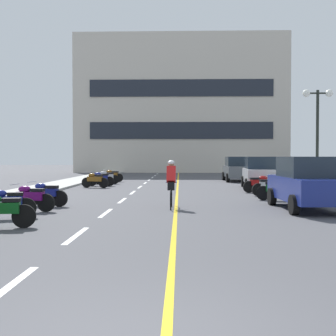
# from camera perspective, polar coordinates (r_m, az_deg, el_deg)

# --- Properties ---
(ground_plane) EXTENTS (140.00, 140.00, 0.00)m
(ground_plane) POSITION_cam_1_polar(r_m,az_deg,el_deg) (25.02, 0.67, -2.68)
(ground_plane) COLOR #47474C
(curb_left) EXTENTS (2.40, 72.00, 0.12)m
(curb_left) POSITION_cam_1_polar(r_m,az_deg,el_deg) (29.01, -13.62, -2.03)
(curb_left) COLOR #A8A8A3
(curb_left) RESTS_ON ground
(curb_right) EXTENTS (2.40, 72.00, 0.12)m
(curb_right) POSITION_cam_1_polar(r_m,az_deg,el_deg) (28.82, 15.23, -2.06)
(curb_right) COLOR #A8A8A3
(curb_right) RESTS_ON ground
(lane_dash_0) EXTENTS (0.14, 2.20, 0.01)m
(lane_dash_0) POSITION_cam_1_polar(r_m,az_deg,el_deg) (6.66, -20.15, -14.42)
(lane_dash_0) COLOR silver
(lane_dash_0) RESTS_ON ground
(lane_dash_1) EXTENTS (0.14, 2.20, 0.01)m
(lane_dash_1) POSITION_cam_1_polar(r_m,az_deg,el_deg) (10.39, -11.87, -8.61)
(lane_dash_1) COLOR silver
(lane_dash_1) RESTS_ON ground
(lane_dash_2) EXTENTS (0.14, 2.20, 0.01)m
(lane_dash_2) POSITION_cam_1_polar(r_m,az_deg,el_deg) (14.27, -8.12, -5.84)
(lane_dash_2) COLOR silver
(lane_dash_2) RESTS_ON ground
(lane_dash_3) EXTENTS (0.14, 2.20, 0.01)m
(lane_dash_3) POSITION_cam_1_polar(r_m,az_deg,el_deg) (18.20, -6.00, -4.24)
(lane_dash_3) COLOR silver
(lane_dash_3) RESTS_ON ground
(lane_dash_4) EXTENTS (0.14, 2.20, 0.01)m
(lane_dash_4) POSITION_cam_1_polar(r_m,az_deg,el_deg) (22.15, -4.64, -3.21)
(lane_dash_4) COLOR silver
(lane_dash_4) RESTS_ON ground
(lane_dash_5) EXTENTS (0.14, 2.20, 0.01)m
(lane_dash_5) POSITION_cam_1_polar(r_m,az_deg,el_deg) (26.12, -3.70, -2.50)
(lane_dash_5) COLOR silver
(lane_dash_5) RESTS_ON ground
(lane_dash_6) EXTENTS (0.14, 2.20, 0.01)m
(lane_dash_6) POSITION_cam_1_polar(r_m,az_deg,el_deg) (30.10, -3.00, -1.97)
(lane_dash_6) COLOR silver
(lane_dash_6) RESTS_ON ground
(lane_dash_7) EXTENTS (0.14, 2.20, 0.01)m
(lane_dash_7) POSITION_cam_1_polar(r_m,az_deg,el_deg) (34.08, -2.47, -1.56)
(lane_dash_7) COLOR silver
(lane_dash_7) RESTS_ON ground
(lane_dash_8) EXTENTS (0.14, 2.20, 0.01)m
(lane_dash_8) POSITION_cam_1_polar(r_m,az_deg,el_deg) (38.07, -2.04, -1.24)
(lane_dash_8) COLOR silver
(lane_dash_8) RESTS_ON ground
(lane_dash_9) EXTENTS (0.14, 2.20, 0.01)m
(lane_dash_9) POSITION_cam_1_polar(r_m,az_deg,el_deg) (42.06, -1.70, -0.98)
(lane_dash_9) COLOR silver
(lane_dash_9) RESTS_ON ground
(lane_dash_10) EXTENTS (0.14, 2.20, 0.01)m
(lane_dash_10) POSITION_cam_1_polar(r_m,az_deg,el_deg) (46.05, -1.42, -0.77)
(lane_dash_10) COLOR silver
(lane_dash_10) RESTS_ON ground
(lane_dash_11) EXTENTS (0.14, 2.20, 0.01)m
(lane_dash_11) POSITION_cam_1_polar(r_m,az_deg,el_deg) (50.04, -1.18, -0.59)
(lane_dash_11) COLOR silver
(lane_dash_11) RESTS_ON ground
(centre_line_yellow) EXTENTS (0.12, 66.00, 0.01)m
(centre_line_yellow) POSITION_cam_1_polar(r_m,az_deg,el_deg) (28.01, 1.27, -2.23)
(centre_line_yellow) COLOR gold
(centre_line_yellow) RESTS_ON ground
(office_building) EXTENTS (24.44, 6.43, 15.84)m
(office_building) POSITION_cam_1_polar(r_m,az_deg,el_deg) (52.46, 1.71, 8.17)
(office_building) COLOR beige
(office_building) RESTS_ON ground
(street_lamp_mid) EXTENTS (1.46, 0.36, 4.94)m
(street_lamp_mid) POSITION_cam_1_polar(r_m,az_deg,el_deg) (22.39, 18.96, 6.37)
(street_lamp_mid) COLOR black
(street_lamp_mid) RESTS_ON curb_right
(parked_car_near) EXTENTS (2.04, 4.26, 1.82)m
(parked_car_near) POSITION_cam_1_polar(r_m,az_deg,el_deg) (15.71, 17.67, -1.88)
(parked_car_near) COLOR black
(parked_car_near) RESTS_ON ground
(parked_car_mid) EXTENTS (2.16, 4.31, 1.82)m
(parked_car_mid) POSITION_cam_1_polar(r_m,az_deg,el_deg) (25.41, 11.95, -0.58)
(parked_car_mid) COLOR black
(parked_car_mid) RESTS_ON ground
(parked_car_far) EXTENTS (1.92, 4.20, 1.82)m
(parked_car_far) POSITION_cam_1_polar(r_m,az_deg,el_deg) (32.63, 9.03, -0.11)
(parked_car_far) COLOR black
(parked_car_far) RESTS_ON ground
(motorcycle_2) EXTENTS (1.69, 0.60, 0.92)m
(motorcycle_2) POSITION_cam_1_polar(r_m,az_deg,el_deg) (11.87, -21.00, -5.12)
(motorcycle_2) COLOR black
(motorcycle_2) RESTS_ON ground
(motorcycle_3) EXTENTS (1.67, 0.70, 0.92)m
(motorcycle_3) POSITION_cam_1_polar(r_m,az_deg,el_deg) (13.65, -20.43, -4.26)
(motorcycle_3) COLOR black
(motorcycle_3) RESTS_ON ground
(motorcycle_4) EXTENTS (1.70, 0.60, 0.92)m
(motorcycle_4) POSITION_cam_1_polar(r_m,az_deg,el_deg) (15.14, -17.59, -3.68)
(motorcycle_4) COLOR black
(motorcycle_4) RESTS_ON ground
(motorcycle_5) EXTENTS (1.69, 0.62, 0.92)m
(motorcycle_5) POSITION_cam_1_polar(r_m,az_deg,el_deg) (16.54, -15.75, -3.23)
(motorcycle_5) COLOR black
(motorcycle_5) RESTS_ON ground
(motorcycle_6) EXTENTS (1.69, 0.63, 0.92)m
(motorcycle_6) POSITION_cam_1_polar(r_m,az_deg,el_deg) (18.60, 14.10, -2.70)
(motorcycle_6) COLOR black
(motorcycle_6) RESTS_ON ground
(motorcycle_7) EXTENTS (1.69, 0.63, 0.92)m
(motorcycle_7) POSITION_cam_1_polar(r_m,az_deg,el_deg) (20.64, 13.17, -2.29)
(motorcycle_7) COLOR black
(motorcycle_7) RESTS_ON ground
(motorcycle_8) EXTENTS (1.69, 0.62, 0.92)m
(motorcycle_8) POSITION_cam_1_polar(r_m,az_deg,el_deg) (22.47, 11.88, -1.98)
(motorcycle_8) COLOR black
(motorcycle_8) RESTS_ON ground
(motorcycle_9) EXTENTS (1.67, 0.71, 0.92)m
(motorcycle_9) POSITION_cam_1_polar(r_m,az_deg,el_deg) (25.76, -9.54, -1.52)
(motorcycle_9) COLOR black
(motorcycle_9) RESTS_ON ground
(motorcycle_10) EXTENTS (1.70, 0.60, 0.92)m
(motorcycle_10) POSITION_cam_1_polar(r_m,az_deg,el_deg) (27.15, -8.81, -1.37)
(motorcycle_10) COLOR black
(motorcycle_10) RESTS_ON ground
(motorcycle_11) EXTENTS (1.67, 0.70, 0.92)m
(motorcycle_11) POSITION_cam_1_polar(r_m,az_deg,el_deg) (29.14, -8.08, -1.17)
(motorcycle_11) COLOR black
(motorcycle_11) RESTS_ON ground
(motorcycle_12) EXTENTS (1.68, 0.67, 0.92)m
(motorcycle_12) POSITION_cam_1_polar(r_m,az_deg,el_deg) (31.88, -7.36, -0.94)
(motorcycle_12) COLOR black
(motorcycle_12) RESTS_ON ground
(cyclist_rider) EXTENTS (0.42, 1.77, 1.71)m
(cyclist_rider) POSITION_cam_1_polar(r_m,az_deg,el_deg) (15.40, 0.41, -1.98)
(cyclist_rider) COLOR black
(cyclist_rider) RESTS_ON ground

